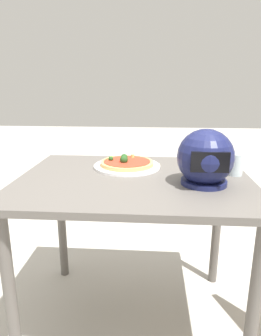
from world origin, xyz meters
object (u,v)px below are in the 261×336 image
at_px(drinking_glass, 235,164).
at_px(pizza, 127,163).
at_px(dining_table, 134,198).
at_px(motorcycle_helmet, 205,159).

bearing_deg(drinking_glass, pizza, -10.29).
distance_m(dining_table, drinking_glass, 0.50).
relative_size(pizza, drinking_glass, 2.64).
relative_size(pizza, motorcycle_helmet, 1.14).
xyz_separation_m(dining_table, drinking_glass, (-0.47, -0.07, 0.15)).
height_order(pizza, drinking_glass, drinking_glass).
bearing_deg(motorcycle_helmet, drinking_glass, -138.09).
xyz_separation_m(pizza, drinking_glass, (-0.52, 0.09, 0.03)).
relative_size(dining_table, pizza, 3.91).
distance_m(dining_table, motorcycle_helmet, 0.38).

